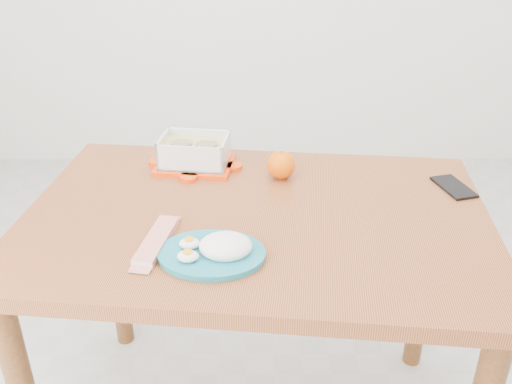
{
  "coord_description": "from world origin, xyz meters",
  "views": [
    {
      "loc": [
        -0.16,
        -1.42,
        1.46
      ],
      "look_at": [
        -0.16,
        -0.2,
        0.81
      ],
      "focal_mm": 40.0,
      "sensor_mm": 36.0,
      "label": 1
    }
  ],
  "objects_px": {
    "dining_table": "(256,249)",
    "orange_fruit": "(281,165)",
    "smartphone": "(454,187)",
    "rice_plate": "(216,249)",
    "food_container": "(195,152)"
  },
  "relations": [
    {
      "from": "dining_table",
      "to": "orange_fruit",
      "type": "distance_m",
      "value": 0.25
    },
    {
      "from": "dining_table",
      "to": "smartphone",
      "type": "distance_m",
      "value": 0.56
    },
    {
      "from": "orange_fruit",
      "to": "smartphone",
      "type": "height_order",
      "value": "orange_fruit"
    },
    {
      "from": "dining_table",
      "to": "orange_fruit",
      "type": "relative_size",
      "value": 15.7
    },
    {
      "from": "food_container",
      "to": "smartphone",
      "type": "bearing_deg",
      "value": -3.61
    },
    {
      "from": "food_container",
      "to": "orange_fruit",
      "type": "distance_m",
      "value": 0.25
    },
    {
      "from": "food_container",
      "to": "orange_fruit",
      "type": "bearing_deg",
      "value": -8.83
    },
    {
      "from": "food_container",
      "to": "orange_fruit",
      "type": "xyz_separation_m",
      "value": [
        0.24,
        -0.07,
        -0.01
      ]
    },
    {
      "from": "smartphone",
      "to": "rice_plate",
      "type": "bearing_deg",
      "value": -167.9
    },
    {
      "from": "dining_table",
      "to": "orange_fruit",
      "type": "xyz_separation_m",
      "value": [
        0.07,
        0.2,
        0.14
      ]
    },
    {
      "from": "food_container",
      "to": "orange_fruit",
      "type": "relative_size",
      "value": 2.99
    },
    {
      "from": "food_container",
      "to": "rice_plate",
      "type": "xyz_separation_m",
      "value": [
        0.09,
        -0.46,
        -0.02
      ]
    },
    {
      "from": "dining_table",
      "to": "rice_plate",
      "type": "height_order",
      "value": "rice_plate"
    },
    {
      "from": "dining_table",
      "to": "orange_fruit",
      "type": "height_order",
      "value": "orange_fruit"
    },
    {
      "from": "dining_table",
      "to": "food_container",
      "type": "distance_m",
      "value": 0.35
    }
  ]
}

